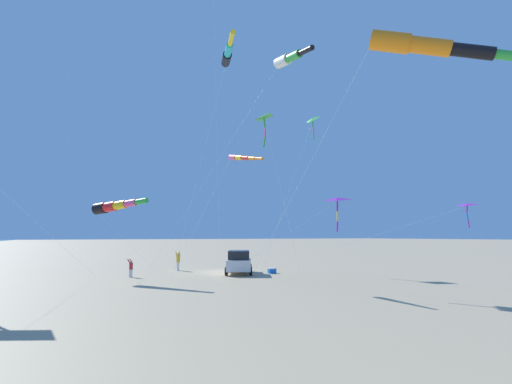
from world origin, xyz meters
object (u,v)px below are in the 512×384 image
object	(u,v)px
person_child_green_jacket	(131,267)
kite_delta_striped_overhead	(337,200)
person_adult_flyer	(178,260)
kite_windsock_small_distant	(289,59)
kite_windsock_red_high_left	(426,46)
kite_delta_blue_topmost	(264,118)
kite_delta_orange_high_right	(466,206)
parked_car	(239,262)
kite_windsock_long_streamer_right	(113,206)
kite_windsock_white_trailing	(228,54)
kite_delta_checkered_midright	(312,120)
kite_windsock_rainbow_low_near	(241,158)
cooler_box	(272,271)

from	to	relation	value
person_child_green_jacket	kite_delta_striped_overhead	world-z (taller)	kite_delta_striped_overhead
person_adult_flyer	kite_windsock_small_distant	xyz separation A→B (m)	(4.32, -11.59, 14.40)
person_adult_flyer	kite_windsock_small_distant	distance (m)	18.98
kite_windsock_red_high_left	kite_delta_blue_topmost	size ratio (longest dim) A/B	1.69
kite_delta_blue_topmost	kite_delta_orange_high_right	bearing A→B (deg)	-29.06
parked_car	kite_windsock_long_streamer_right	bearing A→B (deg)	178.14
kite_delta_striped_overhead	kite_windsock_white_trailing	xyz separation A→B (m)	(-9.78, -0.76, 9.53)
kite_delta_checkered_midright	kite_windsock_rainbow_low_near	bearing A→B (deg)	-160.64
kite_windsock_white_trailing	kite_windsock_rainbow_low_near	bearing A→B (deg)	-10.47
person_adult_flyer	kite_windsock_red_high_left	world-z (taller)	kite_windsock_red_high_left
parked_car	cooler_box	distance (m)	2.80
kite_windsock_small_distant	kite_windsock_rainbow_low_near	size ratio (longest dim) A/B	1.30
person_child_green_jacket	kite_windsock_long_streamer_right	world-z (taller)	kite_windsock_long_streamer_right
kite_delta_checkered_midright	kite_windsock_rainbow_low_near	world-z (taller)	kite_delta_checkered_midright
kite_windsock_red_high_left	kite_windsock_rainbow_low_near	bearing A→B (deg)	101.12
kite_delta_checkered_midright	kite_windsock_rainbow_low_near	xyz separation A→B (m)	(-7.84, -2.76, -4.51)
kite_windsock_white_trailing	kite_delta_blue_topmost	bearing A→B (deg)	-15.83
person_adult_flyer	kite_windsock_rainbow_low_near	world-z (taller)	kite_windsock_rainbow_low_near
person_child_green_jacket	kite_delta_blue_topmost	distance (m)	14.51
kite_delta_blue_topmost	kite_windsock_white_trailing	bearing A→B (deg)	164.17
cooler_box	kite_windsock_white_trailing	xyz separation A→B (m)	(-5.84, -4.34, 15.13)
kite_delta_orange_high_right	kite_windsock_rainbow_low_near	distance (m)	15.02
kite_delta_blue_topmost	person_child_green_jacket	bearing A→B (deg)	135.07
parked_car	kite_delta_striped_overhead	size ratio (longest dim) A/B	0.50
cooler_box	kite_delta_orange_high_right	world-z (taller)	kite_delta_orange_high_right
cooler_box	kite_windsock_rainbow_low_near	size ratio (longest dim) A/B	0.05
person_adult_flyer	kite_windsock_small_distant	size ratio (longest dim) A/B	0.11
kite_delta_checkered_midright	kite_windsock_small_distant	world-z (taller)	kite_windsock_small_distant
cooler_box	kite_delta_checkered_midright	distance (m)	12.96
kite_delta_checkered_midright	kite_windsock_white_trailing	world-z (taller)	kite_windsock_white_trailing
person_child_green_jacket	kite_delta_checkered_midright	distance (m)	18.57
kite_windsock_red_high_left	kite_delta_orange_high_right	distance (m)	13.21
kite_windsock_red_high_left	kite_delta_checkered_midright	size ratio (longest dim) A/B	1.46
kite_windsock_rainbow_low_near	kite_windsock_long_streamer_right	world-z (taller)	kite_windsock_rainbow_low_near
kite_delta_checkered_midright	kite_windsock_long_streamer_right	world-z (taller)	kite_delta_checkered_midright
cooler_box	kite_delta_checkered_midright	world-z (taller)	kite_delta_checkered_midright
person_child_green_jacket	kite_delta_checkered_midright	size ratio (longest dim) A/B	0.10
kite_windsock_white_trailing	parked_car	bearing A→B (deg)	57.59
kite_delta_striped_overhead	person_adult_flyer	bearing A→B (deg)	136.94
person_adult_flyer	kite_delta_checkered_midright	size ratio (longest dim) A/B	0.13
kite_delta_blue_topmost	kite_windsock_long_streamer_right	bearing A→B (deg)	144.89
parked_car	kite_windsock_small_distant	bearing A→B (deg)	-83.44
cooler_box	kite_windsock_small_distant	distance (m)	16.26
kite_windsock_red_high_left	kite_delta_orange_high_right	xyz separation A→B (m)	(10.47, 5.70, -5.70)
kite_windsock_red_high_left	kite_delta_checkered_midright	bearing A→B (deg)	70.72
kite_delta_orange_high_right	kite_delta_blue_topmost	world-z (taller)	kite_delta_blue_topmost
kite_delta_striped_overhead	kite_delta_orange_high_right	size ratio (longest dim) A/B	0.84
person_child_green_jacket	cooler_box	bearing A→B (deg)	-11.65
kite_delta_checkered_midright	kite_windsock_white_trailing	distance (m)	9.55
cooler_box	kite_windsock_red_high_left	world-z (taller)	kite_windsock_red_high_left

